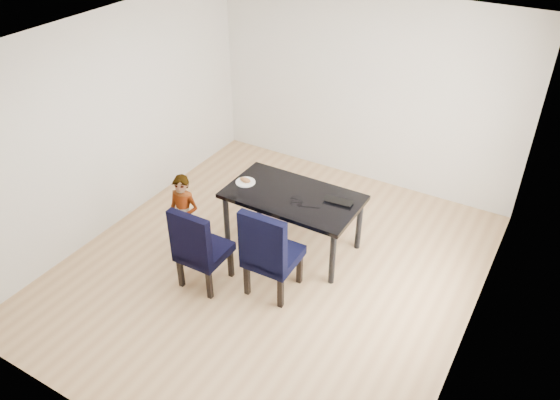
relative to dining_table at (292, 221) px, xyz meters
The scene contains 14 objects.
floor 0.63m from the dining_table, 90.00° to the right, with size 4.50×5.00×0.01m, color tan.
ceiling 2.38m from the dining_table, 90.00° to the right, with size 4.50×5.00×0.01m, color white.
wall_back 2.23m from the dining_table, 90.00° to the left, with size 4.50×0.01×2.70m, color silver.
wall_front 3.16m from the dining_table, 90.00° to the right, with size 4.50×0.01×2.70m, color white.
wall_left 2.51m from the dining_table, 167.50° to the right, with size 0.01×5.00×2.70m, color white.
wall_right 2.51m from the dining_table, 12.50° to the right, with size 0.01×5.00×2.70m, color white.
dining_table is the anchor object (origin of this frame).
chair_left 1.20m from the dining_table, 116.22° to the right, with size 0.50×0.52×1.04m, color black.
chair_right 0.83m from the dining_table, 75.71° to the right, with size 0.54×0.56×1.11m, color black.
child 1.30m from the dining_table, 143.21° to the right, with size 0.39×0.26×1.08m, color #FEA015.
plate 0.74m from the dining_table, behind, with size 0.24×0.24×0.01m, color white.
sandwich 0.76m from the dining_table, behind, with size 0.15×0.07×0.06m, color #9A6337.
laptop 0.68m from the dining_table, 18.66° to the left, with size 0.34×0.22×0.03m, color black.
cable_tangle 0.42m from the dining_table, 49.74° to the right, with size 0.13×0.13×0.01m, color black.
Camera 1 is at (2.60, -4.23, 4.26)m, focal length 35.00 mm.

